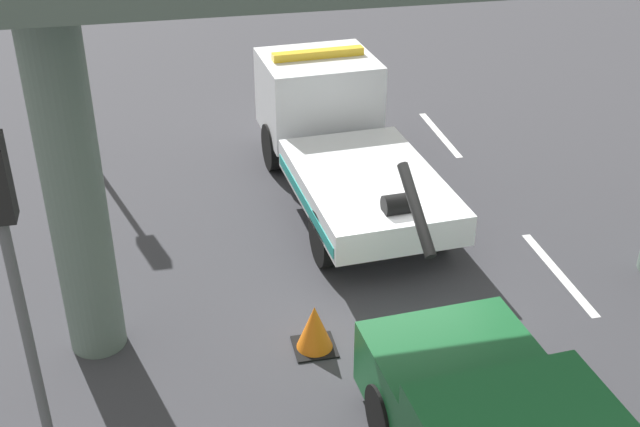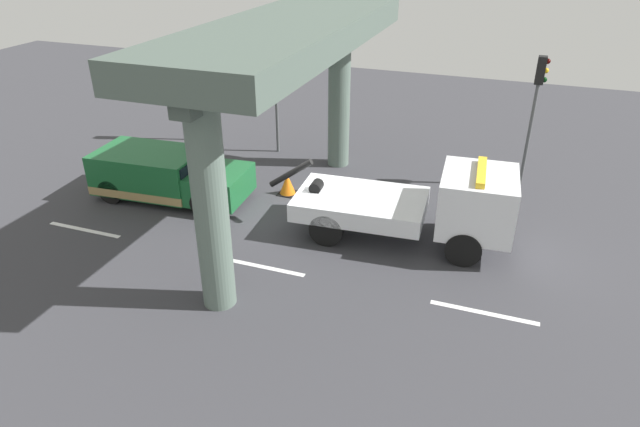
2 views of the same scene
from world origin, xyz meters
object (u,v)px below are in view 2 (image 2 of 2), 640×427
at_px(towed_van_green, 165,175).
at_px(traffic_light_near, 187,74).
at_px(tow_truck_white, 426,204).
at_px(traffic_light_mid, 537,94).
at_px(traffic_light_far, 276,70).
at_px(traffic_cone_orange, 287,184).

height_order(towed_van_green, traffic_light_near, traffic_light_near).
distance_m(tow_truck_white, traffic_light_mid, 6.07).
height_order(traffic_light_far, traffic_light_mid, traffic_light_far).
xyz_separation_m(tow_truck_white, traffic_light_near, (-10.91, 5.06, 1.65)).
bearing_deg(traffic_light_near, traffic_cone_orange, -31.02).
bearing_deg(traffic_light_far, tow_truck_white, -36.21).
distance_m(towed_van_green, traffic_light_mid, 12.78).
height_order(traffic_light_near, traffic_light_far, traffic_light_far).
bearing_deg(traffic_light_mid, towed_van_green, -155.87).
xyz_separation_m(tow_truck_white, towed_van_green, (-8.84, -0.06, -0.42)).
bearing_deg(traffic_light_far, traffic_cone_orange, -61.84).
xyz_separation_m(traffic_light_far, traffic_light_mid, (9.50, 0.00, -0.03)).
distance_m(tow_truck_white, towed_van_green, 8.85).
distance_m(tow_truck_white, traffic_cone_orange, 5.31).
xyz_separation_m(towed_van_green, traffic_light_far, (1.93, 5.12, 2.56)).
distance_m(traffic_light_near, traffic_cone_orange, 7.32).
distance_m(traffic_light_near, traffic_light_far, 4.03).
bearing_deg(traffic_light_mid, traffic_cone_orange, -154.99).
bearing_deg(traffic_light_far, towed_van_green, -110.65).
height_order(traffic_light_near, traffic_cone_orange, traffic_light_near).
relative_size(tow_truck_white, traffic_light_near, 1.88).
bearing_deg(towed_van_green, tow_truck_white, 0.37).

